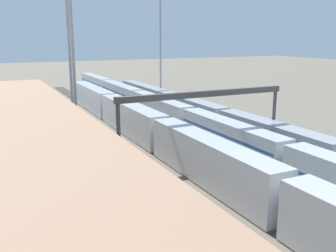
% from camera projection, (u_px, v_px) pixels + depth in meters
% --- Properties ---
extents(ground_plane, '(400.00, 400.00, 0.00)m').
position_uv_depth(ground_plane, '(169.00, 136.00, 61.68)').
color(ground_plane, '#756B5B').
extents(track_bed_0, '(140.00, 2.80, 0.12)m').
position_uv_depth(track_bed_0, '(221.00, 130.00, 65.91)').
color(track_bed_0, '#4C443D').
rests_on(track_bed_0, ground_plane).
extents(track_bed_1, '(140.00, 2.80, 0.12)m').
position_uv_depth(track_bed_1, '(196.00, 133.00, 63.79)').
color(track_bed_1, '#3D3833').
rests_on(track_bed_1, ground_plane).
extents(track_bed_2, '(140.00, 2.80, 0.12)m').
position_uv_depth(track_bed_2, '(169.00, 136.00, 61.67)').
color(track_bed_2, '#3D3833').
rests_on(track_bed_2, ground_plane).
extents(track_bed_3, '(140.00, 2.80, 0.12)m').
position_uv_depth(track_bed_3, '(141.00, 140.00, 59.55)').
color(track_bed_3, '#3D3833').
rests_on(track_bed_3, ground_plane).
extents(track_bed_4, '(140.00, 2.80, 0.12)m').
position_uv_depth(track_bed_4, '(110.00, 143.00, 57.43)').
color(track_bed_4, '#4C443D').
rests_on(track_bed_4, ground_plane).
extents(train_on_track_1, '(139.00, 3.06, 4.40)m').
position_uv_depth(train_on_track_1, '(183.00, 116.00, 67.41)').
color(train_on_track_1, black).
rests_on(train_on_track_1, ground_plane).
extents(train_on_track_0, '(95.60, 3.00, 3.80)m').
position_uv_depth(train_on_track_0, '(225.00, 120.00, 64.55)').
color(train_on_track_0, '#A8AAB2').
rests_on(train_on_track_0, ground_plane).
extents(train_on_track_3, '(95.60, 3.00, 5.00)m').
position_uv_depth(train_on_track_3, '(162.00, 135.00, 52.01)').
color(train_on_track_3, silver).
rests_on(train_on_track_3, ground_plane).
extents(light_mast_0, '(2.80, 0.70, 32.78)m').
position_uv_depth(light_mast_0, '(160.00, 16.00, 87.77)').
color(light_mast_0, '#9EA0A5').
rests_on(light_mast_0, ground_plane).
extents(light_mast_1, '(2.80, 0.70, 30.96)m').
position_uv_depth(light_mast_1, '(71.00, 12.00, 55.42)').
color(light_mast_1, '#9EA0A5').
rests_on(light_mast_1, ground_plane).
extents(light_mast_3, '(2.80, 0.70, 27.93)m').
position_uv_depth(light_mast_3, '(68.00, 24.00, 57.82)').
color(light_mast_3, '#9EA0A5').
rests_on(light_mast_3, ground_plane).
extents(signal_gantry, '(0.70, 25.00, 8.80)m').
position_uv_depth(signal_gantry, '(204.00, 101.00, 50.59)').
color(signal_gantry, '#4C4742').
rests_on(signal_gantry, ground_plane).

